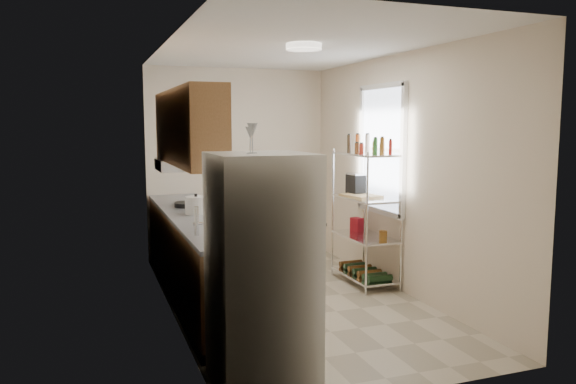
{
  "coord_description": "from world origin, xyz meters",
  "views": [
    {
      "loc": [
        -2.0,
        -5.37,
        1.85
      ],
      "look_at": [
        0.04,
        0.25,
        1.12
      ],
      "focal_mm": 35.0,
      "sensor_mm": 36.0,
      "label": 1
    }
  ],
  "objects_px": {
    "refrigerator": "(262,271)",
    "espresso_machine": "(356,184)",
    "rice_cooker": "(196,205)",
    "cutting_board": "(361,196)",
    "frying_pan_large": "(187,205)"
  },
  "relations": [
    {
      "from": "refrigerator",
      "to": "espresso_machine",
      "type": "distance_m",
      "value": 2.89
    },
    {
      "from": "refrigerator",
      "to": "rice_cooker",
      "type": "xyz_separation_m",
      "value": [
        -0.05,
        2.16,
        0.17
      ]
    },
    {
      "from": "refrigerator",
      "to": "cutting_board",
      "type": "distance_m",
      "value": 2.75
    },
    {
      "from": "refrigerator",
      "to": "cutting_board",
      "type": "height_order",
      "value": "refrigerator"
    },
    {
      "from": "rice_cooker",
      "to": "frying_pan_large",
      "type": "relative_size",
      "value": 0.8
    },
    {
      "from": "cutting_board",
      "to": "espresso_machine",
      "type": "relative_size",
      "value": 1.62
    },
    {
      "from": "frying_pan_large",
      "to": "cutting_board",
      "type": "relative_size",
      "value": 0.68
    },
    {
      "from": "espresso_machine",
      "to": "frying_pan_large",
      "type": "bearing_deg",
      "value": 160.06
    },
    {
      "from": "refrigerator",
      "to": "cutting_board",
      "type": "relative_size",
      "value": 3.92
    },
    {
      "from": "frying_pan_large",
      "to": "espresso_machine",
      "type": "distance_m",
      "value": 1.97
    },
    {
      "from": "refrigerator",
      "to": "cutting_board",
      "type": "xyz_separation_m",
      "value": [
        1.82,
        2.04,
        0.2
      ]
    },
    {
      "from": "refrigerator",
      "to": "frying_pan_large",
      "type": "xyz_separation_m",
      "value": [
        -0.05,
        2.71,
        0.1
      ]
    },
    {
      "from": "frying_pan_large",
      "to": "cutting_board",
      "type": "xyz_separation_m",
      "value": [
        1.88,
        -0.66,
        0.1
      ]
    },
    {
      "from": "frying_pan_large",
      "to": "espresso_machine",
      "type": "xyz_separation_m",
      "value": [
        1.89,
        -0.5,
        0.22
      ]
    },
    {
      "from": "rice_cooker",
      "to": "cutting_board",
      "type": "relative_size",
      "value": 0.55
    }
  ]
}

